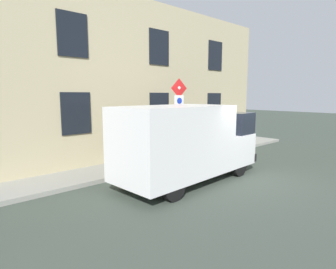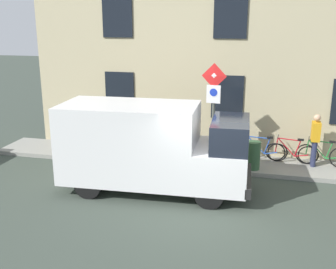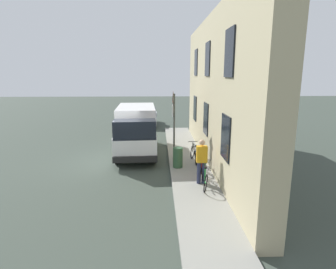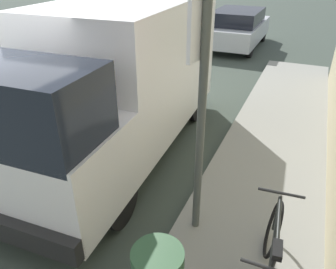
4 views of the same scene
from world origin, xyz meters
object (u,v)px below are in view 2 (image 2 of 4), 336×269
Objects in this scene: sign_post_stacked at (213,101)px; bicycle_black at (232,148)px; bicycle_blue at (261,150)px; litter_bin at (253,155)px; delivery_van at (150,146)px; bicycle_green at (323,155)px; pedestrian at (315,138)px; bicycle_red at (291,152)px.

sign_post_stacked is 1.88× the size of bicycle_black.
litter_bin is (-0.86, 0.23, 0.08)m from bicycle_blue.
delivery_van is 3.55m from litter_bin.
bicycle_green is 1.00× the size of bicycle_black.
bicycle_blue is at bearing 175.15° from bicycle_black.
delivery_van is 5.49m from pedestrian.
delivery_van reaches higher than bicycle_red.
delivery_van is 3.17× the size of bicycle_blue.
bicycle_red is at bearing 6.61° from bicycle_green.
litter_bin is at bearing 73.96° from bicycle_blue.
delivery_van reaches higher than bicycle_black.
delivery_van is 3.16× the size of bicycle_black.
sign_post_stacked is 0.59× the size of delivery_van.
delivery_van reaches higher than litter_bin.
sign_post_stacked is 4.06m from bicycle_green.
pedestrian reaches higher than litter_bin.
bicycle_black is at bearing -0.73° from bicycle_blue.
bicycle_red is 0.89m from pedestrian.
delivery_van is 5.84m from bicycle_green.
bicycle_red is 1.00× the size of bicycle_black.
bicycle_green and bicycle_black have the same top height.
litter_bin reaches higher than bicycle_black.
bicycle_blue is (-0.00, 0.98, 0.00)m from bicycle_red.
bicycle_blue is at bearing -15.28° from litter_bin.
bicycle_green is 2.94m from bicycle_black.
bicycle_green is 1.91× the size of litter_bin.
litter_bin is (-0.86, -0.74, 0.08)m from bicycle_black.
bicycle_red is at bearing -7.45° from pedestrian.
litter_bin is (-0.86, 2.19, 0.08)m from bicycle_green.
bicycle_green is 0.98m from bicycle_red.
sign_post_stacked reaches higher than pedestrian.
bicycle_blue is 0.98m from bicycle_black.
delivery_van is 3.16× the size of bicycle_green.
bicycle_green is at bearing -175.03° from bicycle_red.
bicycle_red is 1.49m from litter_bin.
bicycle_black is at bearing 51.87° from delivery_van.
bicycle_red is at bearing 175.16° from bicycle_black.
litter_bin is (-0.77, 1.90, -0.48)m from pedestrian.
bicycle_black is 1.14m from litter_bin.
sign_post_stacked is 1.88× the size of bicycle_green.
delivery_van is at bearing 40.91° from bicycle_red.
sign_post_stacked is at bearing 22.47° from bicycle_green.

